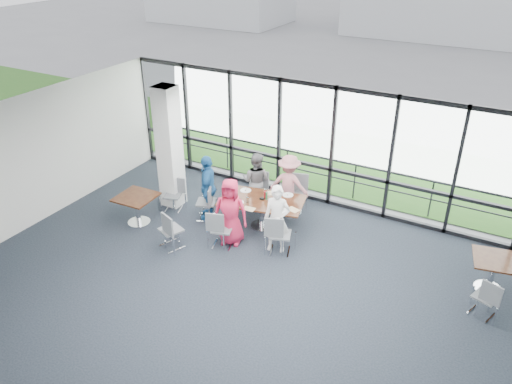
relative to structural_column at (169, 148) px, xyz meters
The scene contains 39 objects.
floor 4.96m from the structural_column, 39.81° to the right, with size 12.00×10.00×0.02m, color black.
ceiling 4.95m from the structural_column, 39.81° to the right, with size 12.00×10.00×0.04m, color white.
wall_left 3.84m from the structural_column, 128.66° to the right, with size 0.10×10.00×3.20m, color silver.
curtain_wall_back 4.12m from the structural_column, 29.05° to the left, with size 12.00×0.10×3.20m, color white.
structural_column is the anchor object (origin of this frame).
apron 8.04m from the structural_column, 62.78° to the left, with size 80.00×70.00×0.02m, color gray.
grass_strip 6.36m from the structural_column, 54.25° to the left, with size 80.00×5.00×0.01m, color #285E1E.
guard_rail 4.57m from the structural_column, 35.84° to the left, with size 0.06×0.06×12.00m, color #2D2D33.
main_table 2.79m from the structural_column, ahead, with size 2.19×1.50×0.75m.
side_table_left 1.57m from the structural_column, 97.53° to the right, with size 0.93×0.93×0.75m.
side_table_right 7.86m from the structural_column, ahead, with size 0.99×0.99×0.75m.
diner_near_left 2.57m from the structural_column, 20.03° to the right, with size 0.79×0.52×1.62m, color #D1234A.
diner_near_right 3.52m from the structural_column, 10.29° to the right, with size 0.59×0.43×1.62m, color white.
diner_far_left 2.35m from the structural_column, 23.71° to the left, with size 0.75×0.46×1.53m, color slate.
diner_far_right 3.16m from the structural_column, 20.59° to the left, with size 1.02×0.53×1.58m, color #D27F85.
diner_end 1.43m from the structural_column, ahead, with size 0.99×0.54×1.69m, color #205E9A.
chair_main_nl 2.72m from the structural_column, 26.00° to the right, with size 0.45×0.45×0.91m, color slate, non-canonical shape.
chair_main_nr 3.73m from the structural_column, 10.66° to the right, with size 0.46×0.46×0.93m, color slate, non-canonical shape.
chair_main_fl 2.49m from the structural_column, 24.52° to the left, with size 0.45×0.45×0.93m, color slate, non-canonical shape.
chair_main_fr 3.38m from the structural_column, 21.96° to the left, with size 0.47×0.47×0.96m, color slate, non-canonical shape.
chair_main_end 1.67m from the structural_column, 10.81° to the right, with size 0.45×0.45×0.93m, color slate, non-canonical shape.
chair_spare_la 2.37m from the structural_column, 53.99° to the right, with size 0.46×0.46×0.94m, color slate, non-canonical shape.
chair_spare_lb 1.23m from the structural_column, 54.63° to the right, with size 0.41×0.41×0.84m, color slate, non-canonical shape.
chair_spare_r 7.89m from the structural_column, ahead, with size 0.41×0.41×0.84m, color slate, non-canonical shape.
plate_nl 2.37m from the structural_column, ahead, with size 0.27×0.27×0.01m, color white.
plate_nr 3.40m from the structural_column, ahead, with size 0.26×0.26×0.01m, color white.
plate_fl 2.23m from the structural_column, ahead, with size 0.28×0.28×0.01m, color white.
plate_fr 3.23m from the structural_column, 11.17° to the left, with size 0.27×0.27×0.01m, color white.
plate_end 1.95m from the structural_column, ahead, with size 0.27×0.27×0.01m, color white.
tumbler_a 2.50m from the structural_column, ahead, with size 0.07×0.07×0.14m, color white.
tumbler_b 3.09m from the structural_column, ahead, with size 0.07×0.07×0.14m, color white.
tumbler_c 2.71m from the structural_column, ahead, with size 0.08×0.08×0.15m, color white.
tumbler_d 2.14m from the structural_column, ahead, with size 0.07×0.07×0.15m, color white.
menu_a 2.73m from the structural_column, ahead, with size 0.27×0.19×0.00m, color beige.
menu_b 3.57m from the structural_column, ahead, with size 0.28×0.20×0.00m, color beige.
menu_c 2.83m from the structural_column, 11.16° to the left, with size 0.32×0.22×0.00m, color beige.
condiment_caddy 2.74m from the structural_column, ahead, with size 0.10×0.07×0.04m, color black.
ketchup_bottle 2.75m from the structural_column, ahead, with size 0.06×0.06×0.18m, color #97010F.
green_bottle 2.80m from the structural_column, ahead, with size 0.05×0.05×0.20m, color #236738.
Camera 1 is at (3.94, -6.12, 6.56)m, focal length 35.00 mm.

